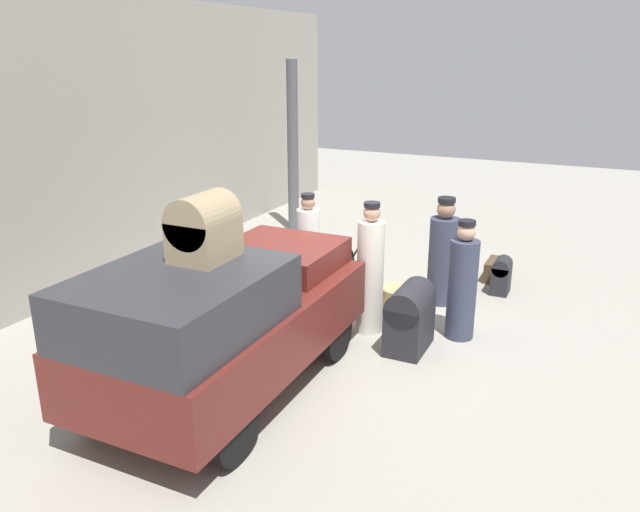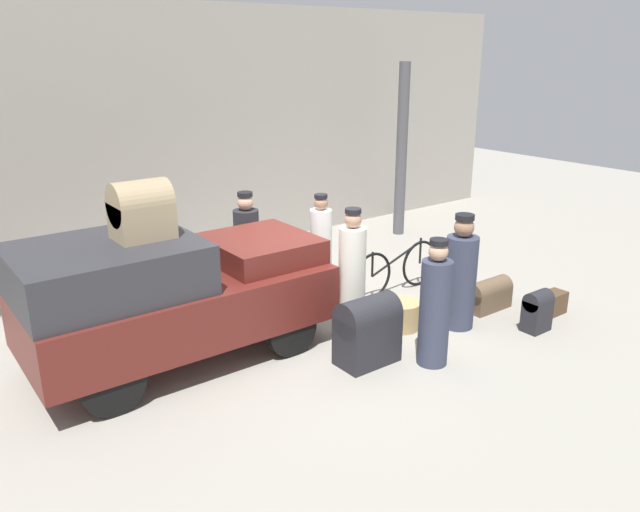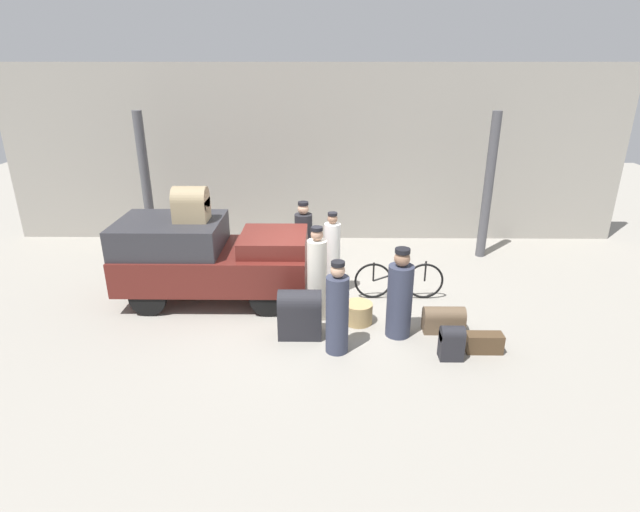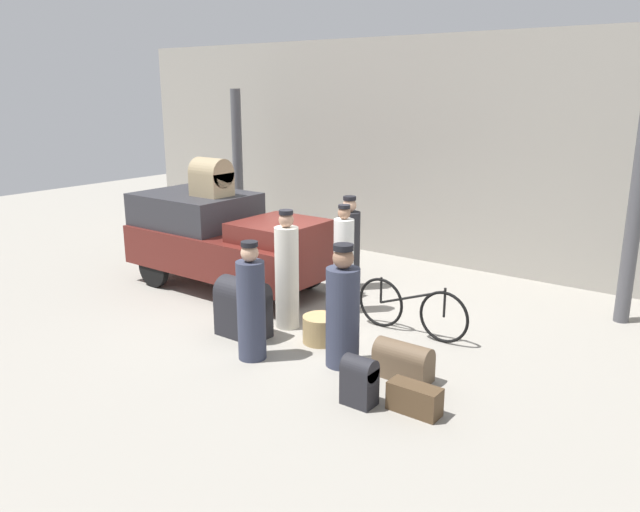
# 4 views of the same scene
# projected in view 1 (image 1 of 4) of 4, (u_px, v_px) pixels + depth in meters

# --- Properties ---
(ground_plane) EXTENTS (30.00, 30.00, 0.00)m
(ground_plane) POSITION_uv_depth(u_px,v_px,m) (327.00, 327.00, 8.61)
(ground_plane) COLOR gray
(station_building_facade) EXTENTS (16.00, 0.15, 4.50)m
(station_building_facade) POSITION_uv_depth(u_px,v_px,m) (87.00, 145.00, 9.57)
(station_building_facade) COLOR gray
(station_building_facade) RESTS_ON ground
(canopy_pillar_right) EXTENTS (0.22, 0.22, 3.48)m
(canopy_pillar_right) POSITION_uv_depth(u_px,v_px,m) (293.00, 148.00, 12.73)
(canopy_pillar_right) COLOR #4C4C51
(canopy_pillar_right) RESTS_ON ground
(truck) EXTENTS (3.67, 1.74, 1.64)m
(truck) POSITION_uv_depth(u_px,v_px,m) (223.00, 317.00, 6.70)
(truck) COLOR black
(truck) RESTS_ON ground
(bicycle) EXTENTS (1.80, 0.04, 0.81)m
(bicycle) POSITION_uv_depth(u_px,v_px,m) (357.00, 260.00, 10.14)
(bicycle) COLOR black
(bicycle) RESTS_ON ground
(wicker_basket) EXTENTS (0.52, 0.52, 0.38)m
(wicker_basket) POSITION_uv_depth(u_px,v_px,m) (399.00, 300.00, 9.03)
(wicker_basket) COLOR tan
(wicker_basket) RESTS_ON ground
(porter_with_bicycle) EXTENTS (0.36, 0.36, 1.79)m
(porter_with_bicycle) POSITION_uv_depth(u_px,v_px,m) (370.00, 273.00, 8.25)
(porter_with_bicycle) COLOR silver
(porter_with_bicycle) RESTS_ON ground
(porter_standing_middle) EXTENTS (0.44, 0.44, 1.62)m
(porter_standing_middle) POSITION_uv_depth(u_px,v_px,m) (443.00, 256.00, 9.26)
(porter_standing_middle) COLOR #33384C
(porter_standing_middle) RESTS_ON ground
(conductor_in_dark_uniform) EXTENTS (0.32, 0.32, 1.75)m
(conductor_in_dark_uniform) POSITION_uv_depth(u_px,v_px,m) (308.00, 258.00, 8.94)
(conductor_in_dark_uniform) COLOR white
(conductor_in_dark_uniform) RESTS_ON ground
(porter_lifting_near_truck) EXTENTS (0.39, 0.39, 1.67)m
(porter_lifting_near_truck) POSITION_uv_depth(u_px,v_px,m) (222.00, 263.00, 8.86)
(porter_lifting_near_truck) COLOR #232328
(porter_lifting_near_truck) RESTS_ON ground
(porter_carrying_trunk) EXTENTS (0.37, 0.37, 1.61)m
(porter_carrying_trunk) POSITION_uv_depth(u_px,v_px,m) (462.00, 285.00, 8.11)
(porter_carrying_trunk) COLOR #33384C
(porter_carrying_trunk) RESTS_ON ground
(trunk_umber_medium) EXTENTS (0.60, 0.25, 0.33)m
(trunk_umber_medium) POSITION_uv_depth(u_px,v_px,m) (494.00, 270.00, 10.37)
(trunk_umber_medium) COLOR #4C3823
(trunk_umber_medium) RESTS_ON ground
(trunk_barrel_dark) EXTENTS (0.38, 0.26, 0.58)m
(trunk_barrel_dark) POSITION_uv_depth(u_px,v_px,m) (501.00, 275.00, 9.73)
(trunk_barrel_dark) COLOR #232328
(trunk_barrel_dark) RESTS_ON ground
(suitcase_tan_flat) EXTENTS (0.73, 0.32, 0.47)m
(suitcase_tan_flat) POSITION_uv_depth(u_px,v_px,m) (447.00, 270.00, 10.18)
(suitcase_tan_flat) COLOR brown
(suitcase_tan_flat) RESTS_ON ground
(suitcase_small_leather) EXTENTS (0.75, 0.46, 0.87)m
(suitcase_small_leather) POSITION_uv_depth(u_px,v_px,m) (410.00, 316.00, 7.85)
(suitcase_small_leather) COLOR #232328
(suitcase_small_leather) RESTS_ON ground
(trunk_on_truck_roof) EXTENTS (0.64, 0.51, 0.67)m
(trunk_on_truck_roof) POSITION_uv_depth(u_px,v_px,m) (204.00, 228.00, 6.17)
(trunk_on_truck_roof) COLOR #9E8966
(trunk_on_truck_roof) RESTS_ON truck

